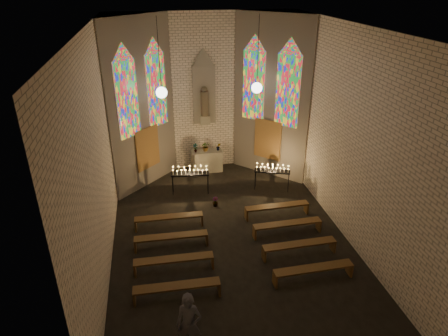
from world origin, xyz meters
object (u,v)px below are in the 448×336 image
Objects in this scene: votive_stand_left at (190,172)px; visitor at (189,324)px; aisle_flower_pot at (215,202)px; votive_stand_right at (272,169)px; altar at (207,161)px.

visitor is at bearing -89.86° from votive_stand_left.
votive_stand_right is (2.60, 0.91, 0.75)m from aisle_flower_pot.
altar is 0.88× the size of votive_stand_left.
votive_stand_right reaches higher than altar.
visitor reaches higher than aisle_flower_pot.
votive_stand_left is at bearing 124.34° from aisle_flower_pot.
votive_stand_left reaches higher than altar.
aisle_flower_pot is 1.69m from votive_stand_left.
votive_stand_left is 3.45m from votive_stand_right.
aisle_flower_pot is at bearing 92.08° from visitor.
votive_stand_left reaches higher than votive_stand_right.
votive_stand_left is 7.81m from visitor.
votive_stand_right is 0.90× the size of visitor.
votive_stand_left is (-0.84, 1.23, 0.79)m from aisle_flower_pot.
votive_stand_left is (-0.99, -1.97, 0.48)m from altar.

